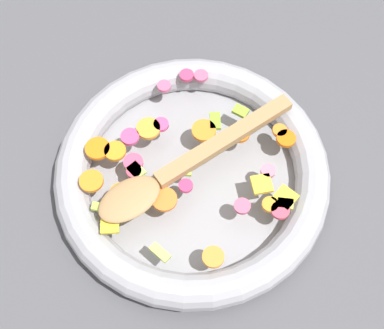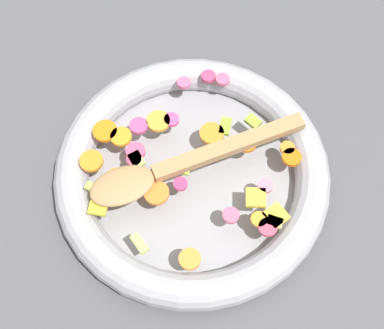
{
  "view_description": "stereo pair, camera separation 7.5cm",
  "coord_description": "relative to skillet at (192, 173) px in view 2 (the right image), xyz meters",
  "views": [
    {
      "loc": [
        -0.15,
        0.31,
        0.72
      ],
      "look_at": [
        0.0,
        0.0,
        0.05
      ],
      "focal_mm": 50.0,
      "sensor_mm": 36.0,
      "label": 1
    },
    {
      "loc": [
        -0.21,
        0.27,
        0.72
      ],
      "look_at": [
        0.0,
        0.0,
        0.05
      ],
      "focal_mm": 50.0,
      "sensor_mm": 36.0,
      "label": 2
    }
  ],
  "objects": [
    {
      "name": "chopped_vegetables",
      "position": [
        0.01,
        0.01,
        0.03
      ],
      "size": [
        0.31,
        0.3,
        0.01
      ],
      "color": "orange",
      "rests_on": "skillet"
    },
    {
      "name": "ground_plane",
      "position": [
        0.0,
        0.0,
        -0.02
      ],
      "size": [
        4.0,
        4.0,
        0.0
      ],
      "primitive_type": "plane",
      "color": "#4C4C51"
    },
    {
      "name": "wooden_spoon",
      "position": [
        0.01,
        0.02,
        0.04
      ],
      "size": [
        0.19,
        0.3,
        0.01
      ],
      "color": "#A87F51",
      "rests_on": "chopped_vegetables"
    },
    {
      "name": "skillet",
      "position": [
        0.0,
        0.0,
        0.0
      ],
      "size": [
        0.4,
        0.4,
        0.05
      ],
      "color": "gray",
      "rests_on": "ground_plane"
    }
  ]
}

